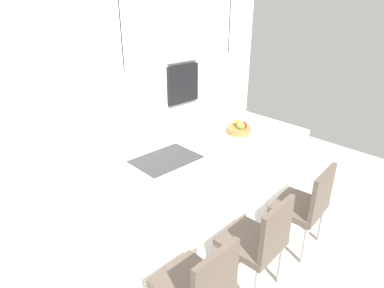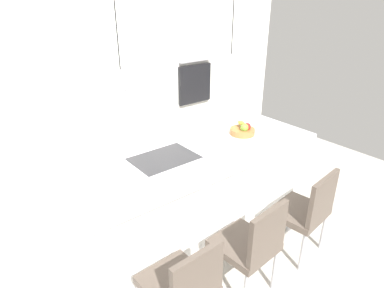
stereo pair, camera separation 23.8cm
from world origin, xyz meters
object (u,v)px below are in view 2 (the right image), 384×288
object	(u,v)px
chair_near	(183,286)
oven	(194,84)
fruit_bowl	(243,130)
microwave	(194,49)
chair_far	(307,210)
chair_middle	(251,244)

from	to	relation	value
chair_near	oven	bearing A→B (deg)	50.03
fruit_bowl	microwave	bearing A→B (deg)	67.74
microwave	fruit_bowl	bearing A→B (deg)	-112.26
chair_far	chair_middle	bearing A→B (deg)	-179.90
microwave	oven	world-z (taller)	microwave
microwave	chair_far	size ratio (longest dim) A/B	0.62
microwave	chair_far	distance (m)	2.77
chair_middle	chair_near	bearing A→B (deg)	179.88
chair_middle	microwave	bearing A→B (deg)	60.16
chair_far	microwave	bearing A→B (deg)	74.35
fruit_bowl	oven	world-z (taller)	oven
fruit_bowl	microwave	world-z (taller)	microwave
fruit_bowl	chair_near	bearing A→B (deg)	-148.89
chair_near	fruit_bowl	bearing A→B (deg)	31.11
fruit_bowl	chair_near	xyz separation A→B (m)	(-1.41, -0.85, -0.48)
oven	chair_middle	size ratio (longest dim) A/B	0.64
chair_near	chair_far	world-z (taller)	chair_far
fruit_bowl	oven	size ratio (longest dim) A/B	0.47
microwave	oven	distance (m)	0.50
chair_middle	fruit_bowl	bearing A→B (deg)	48.44
chair_near	microwave	bearing A→B (deg)	50.03
fruit_bowl	chair_far	bearing A→B (deg)	-91.94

